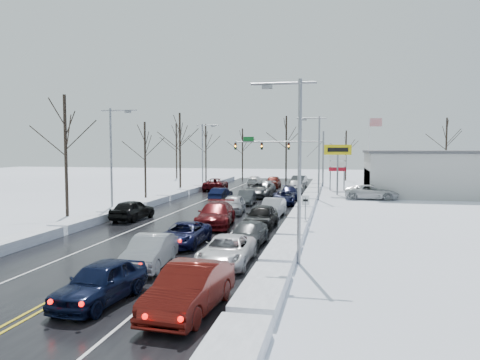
% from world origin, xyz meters
% --- Properties ---
extents(ground, '(160.00, 160.00, 0.00)m').
position_xyz_m(ground, '(0.00, 0.00, 0.00)').
color(ground, white).
rests_on(ground, ground).
extents(road_surface, '(14.00, 84.00, 0.01)m').
position_xyz_m(road_surface, '(0.00, 2.00, 0.01)').
color(road_surface, black).
rests_on(road_surface, ground).
extents(snow_bank_left, '(1.59, 72.00, 0.63)m').
position_xyz_m(snow_bank_left, '(-7.60, 2.00, 0.00)').
color(snow_bank_left, white).
rests_on(snow_bank_left, ground).
extents(snow_bank_right, '(1.59, 72.00, 0.63)m').
position_xyz_m(snow_bank_right, '(7.60, 2.00, 0.00)').
color(snow_bank_right, white).
rests_on(snow_bank_right, ground).
extents(traffic_signal_mast, '(13.28, 0.39, 8.00)m').
position_xyz_m(traffic_signal_mast, '(3.45, 27.99, 5.48)').
color(traffic_signal_mast, slate).
rests_on(traffic_signal_mast, ground).
extents(tires_plus_sign, '(3.20, 0.34, 6.00)m').
position_xyz_m(tires_plus_sign, '(10.50, 15.99, 4.99)').
color(tires_plus_sign, slate).
rests_on(tires_plus_sign, ground).
extents(used_vehicles_sign, '(2.20, 0.22, 4.65)m').
position_xyz_m(used_vehicles_sign, '(10.50, 22.00, 3.32)').
color(used_vehicles_sign, slate).
rests_on(used_vehicles_sign, ground).
extents(speed_limit_sign, '(0.55, 0.09, 2.35)m').
position_xyz_m(speed_limit_sign, '(8.20, -8.00, 1.63)').
color(speed_limit_sign, slate).
rests_on(speed_limit_sign, ground).
extents(flagpole, '(1.87, 1.20, 10.00)m').
position_xyz_m(flagpole, '(15.17, 30.00, 5.93)').
color(flagpole, silver).
rests_on(flagpole, ground).
extents(dealership_building, '(20.40, 12.40, 5.30)m').
position_xyz_m(dealership_building, '(23.98, 18.00, 2.66)').
color(dealership_building, '#A0A09C').
rests_on(dealership_building, ground).
extents(streetlight_se, '(3.20, 0.25, 9.00)m').
position_xyz_m(streetlight_se, '(8.30, -18.00, 5.31)').
color(streetlight_se, slate).
rests_on(streetlight_se, ground).
extents(streetlight_ne, '(3.20, 0.25, 9.00)m').
position_xyz_m(streetlight_ne, '(8.30, 10.00, 5.31)').
color(streetlight_ne, slate).
rests_on(streetlight_ne, ground).
extents(streetlight_sw, '(3.20, 0.25, 9.00)m').
position_xyz_m(streetlight_sw, '(-8.30, -4.00, 5.31)').
color(streetlight_sw, slate).
rests_on(streetlight_sw, ground).
extents(streetlight_nw, '(3.20, 0.25, 9.00)m').
position_xyz_m(streetlight_nw, '(-8.30, 24.00, 5.31)').
color(streetlight_nw, slate).
rests_on(streetlight_nw, ground).
extents(tree_left_b, '(4.00, 4.00, 10.00)m').
position_xyz_m(tree_left_b, '(-11.50, -6.00, 6.99)').
color(tree_left_b, '#2D231C').
rests_on(tree_left_b, ground).
extents(tree_left_c, '(3.40, 3.40, 8.50)m').
position_xyz_m(tree_left_c, '(-10.50, 8.00, 5.94)').
color(tree_left_c, '#2D231C').
rests_on(tree_left_c, ground).
extents(tree_left_d, '(4.20, 4.20, 10.50)m').
position_xyz_m(tree_left_d, '(-11.20, 22.00, 7.33)').
color(tree_left_d, '#2D231C').
rests_on(tree_left_d, ground).
extents(tree_left_e, '(3.80, 3.80, 9.50)m').
position_xyz_m(tree_left_e, '(-10.80, 34.00, 6.64)').
color(tree_left_e, '#2D231C').
rests_on(tree_left_e, ground).
extents(tree_far_a, '(4.00, 4.00, 10.00)m').
position_xyz_m(tree_far_a, '(-18.00, 40.00, 6.99)').
color(tree_far_a, '#2D231C').
rests_on(tree_far_a, ground).
extents(tree_far_b, '(3.60, 3.60, 9.00)m').
position_xyz_m(tree_far_b, '(-6.00, 41.00, 6.29)').
color(tree_far_b, '#2D231C').
rests_on(tree_far_b, ground).
extents(tree_far_c, '(4.40, 4.40, 11.00)m').
position_xyz_m(tree_far_c, '(2.00, 39.00, 7.68)').
color(tree_far_c, '#2D231C').
rests_on(tree_far_c, ground).
extents(tree_far_d, '(3.40, 3.40, 8.50)m').
position_xyz_m(tree_far_d, '(12.00, 40.50, 5.94)').
color(tree_far_d, '#2D231C').
rests_on(tree_far_d, ground).
extents(tree_far_e, '(4.20, 4.20, 10.50)m').
position_xyz_m(tree_far_e, '(28.00, 41.00, 7.33)').
color(tree_far_e, '#2D231C').
rests_on(tree_far_e, ground).
extents(queued_car_0, '(2.29, 4.70, 1.54)m').
position_xyz_m(queued_car_0, '(1.79, -25.29, 0.00)').
color(queued_car_0, black).
rests_on(queued_car_0, ground).
extents(queued_car_1, '(2.01, 4.75, 1.53)m').
position_xyz_m(queued_car_1, '(1.62, -20.16, 0.00)').
color(queued_car_1, '#9FA2A7').
rests_on(queued_car_1, ground).
extents(queued_car_2, '(2.31, 4.84, 1.33)m').
position_xyz_m(queued_car_2, '(1.62, -15.01, 0.00)').
color(queued_car_2, black).
rests_on(queued_car_2, ground).
extents(queued_car_3, '(2.97, 6.12, 1.71)m').
position_xyz_m(queued_car_3, '(1.80, -8.31, 0.00)').
color(queued_car_3, '#520B0D').
rests_on(queued_car_3, ground).
extents(queued_car_4, '(2.29, 4.85, 1.60)m').
position_xyz_m(queued_car_4, '(1.63, -1.72, 0.00)').
color(queued_car_4, '#9FA1A7').
rests_on(queued_car_4, ground).
extents(queued_car_5, '(1.72, 4.39, 1.42)m').
position_xyz_m(queued_car_5, '(1.57, 4.84, 0.00)').
color(queued_car_5, '#3B3E40').
rests_on(queued_car_5, ground).
extents(queued_car_6, '(3.14, 6.28, 1.71)m').
position_xyz_m(queued_car_6, '(1.85, 11.55, 0.00)').
color(queued_car_6, '#414447').
rests_on(queued_car_6, ground).
extents(queued_car_7, '(2.33, 4.85, 1.36)m').
position_xyz_m(queued_car_7, '(1.56, 17.62, 0.00)').
color(queued_car_7, '#9C9EA3').
rests_on(queued_car_7, ground).
extents(queued_car_8, '(1.98, 4.91, 1.67)m').
position_xyz_m(queued_car_8, '(1.70, 24.27, 0.00)').
color(queued_car_8, '#52110A').
rests_on(queued_car_8, ground).
extents(queued_car_9, '(2.17, 5.21, 1.67)m').
position_xyz_m(queued_car_9, '(5.31, -25.57, 0.00)').
color(queued_car_9, '#510F0A').
rests_on(queued_car_9, ground).
extents(queued_car_10, '(2.39, 5.05, 1.39)m').
position_xyz_m(queued_car_10, '(5.07, -18.89, 0.00)').
color(queued_car_10, white).
rests_on(queued_car_10, ground).
extents(queued_car_11, '(2.16, 4.71, 1.33)m').
position_xyz_m(queued_car_11, '(5.29, -14.30, 0.00)').
color(queued_car_11, '#383A3C').
rests_on(queued_car_11, ground).
extents(queued_car_12, '(2.09, 4.86, 1.63)m').
position_xyz_m(queued_car_12, '(5.10, -8.23, 0.00)').
color(queued_car_12, black).
rests_on(queued_car_12, ground).
extents(queued_car_13, '(1.80, 4.58, 1.49)m').
position_xyz_m(queued_car_13, '(5.21, -2.62, 0.00)').
color(queued_car_13, '#AAACB2').
rests_on(queued_car_13, ground).
extents(queued_car_14, '(2.66, 5.02, 1.35)m').
position_xyz_m(queued_car_14, '(5.19, 5.49, 0.00)').
color(queued_car_14, black).
rests_on(queued_car_14, ground).
extents(queued_car_15, '(2.38, 4.81, 1.35)m').
position_xyz_m(queued_car_15, '(5.29, 10.81, 0.00)').
color(queued_car_15, black).
rests_on(queued_car_15, ground).
extents(queued_car_16, '(2.44, 5.00, 1.64)m').
position_xyz_m(queued_car_16, '(5.35, 18.02, 0.00)').
color(queued_car_16, silver).
rests_on(queued_car_16, ground).
extents(queued_car_17, '(2.33, 5.29, 1.69)m').
position_xyz_m(queued_car_17, '(5.21, 25.10, 0.00)').
color(queued_car_17, '#3B3D3F').
rests_on(queued_car_17, ground).
extents(oncoming_car_0, '(1.79, 4.31, 1.39)m').
position_xyz_m(oncoming_car_0, '(-1.72, 7.44, 0.00)').
color(oncoming_car_0, black).
rests_on(oncoming_car_0, ground).
extents(oncoming_car_1, '(3.02, 5.94, 1.61)m').
position_xyz_m(oncoming_car_1, '(-5.23, 18.96, 0.00)').
color(oncoming_car_1, '#4F0A0F').
rests_on(oncoming_car_1, ground).
extents(oncoming_car_2, '(1.86, 4.58, 1.33)m').
position_xyz_m(oncoming_car_2, '(-1.77, 29.36, 0.00)').
color(oncoming_car_2, silver).
rests_on(oncoming_car_2, ground).
extents(oncoming_car_3, '(2.27, 4.87, 1.61)m').
position_xyz_m(oncoming_car_3, '(-5.39, -6.70, 0.00)').
color(oncoming_car_3, black).
rests_on(oncoming_car_3, ground).
extents(parked_car_0, '(5.89, 2.93, 1.60)m').
position_xyz_m(parked_car_0, '(14.15, 11.87, 0.00)').
color(parked_car_0, silver).
rests_on(parked_car_0, ground).
extents(parked_car_1, '(2.68, 5.36, 1.50)m').
position_xyz_m(parked_car_1, '(17.11, 15.39, 0.00)').
color(parked_car_1, '#404345').
rests_on(parked_car_1, ground).
extents(parked_car_2, '(2.12, 4.79, 1.60)m').
position_xyz_m(parked_car_2, '(15.11, 22.72, 0.00)').
color(parked_car_2, black).
rests_on(parked_car_2, ground).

